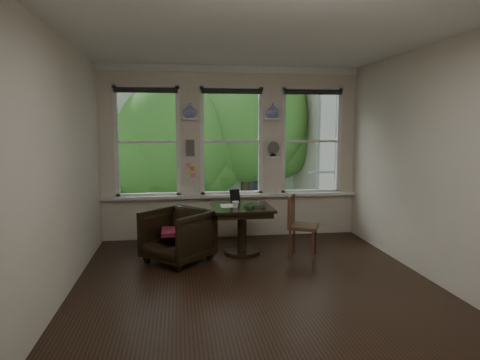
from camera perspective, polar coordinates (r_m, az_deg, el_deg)
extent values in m
plane|color=black|center=(5.69, 1.76, -13.05)|extent=(4.50, 4.50, 0.00)
plane|color=silver|center=(5.44, 1.89, 18.11)|extent=(4.50, 4.50, 0.00)
plane|color=beige|center=(7.58, -1.16, 3.63)|extent=(4.50, 0.00, 4.50)
plane|color=beige|center=(3.18, 8.93, -1.33)|extent=(4.50, 0.00, 4.50)
plane|color=beige|center=(5.44, -22.22, 1.71)|extent=(0.00, 4.50, 4.50)
plane|color=beige|center=(6.17, 22.90, 2.26)|extent=(0.00, 4.50, 4.50)
cube|color=white|center=(7.41, -6.70, 8.14)|extent=(0.26, 0.16, 0.03)
cube|color=white|center=(7.59, 4.42, 8.15)|extent=(0.26, 0.16, 0.03)
cube|color=#59544F|center=(7.45, -6.65, 4.29)|extent=(0.14, 0.06, 0.28)
imported|color=white|center=(7.42, -6.71, 9.22)|extent=(0.24, 0.24, 0.25)
imported|color=white|center=(7.60, 4.43, 9.20)|extent=(0.24, 0.24, 0.25)
imported|color=black|center=(6.33, -8.33, -7.36)|extent=(1.18, 1.19, 0.77)
cube|color=maroon|center=(6.32, -8.34, -6.81)|extent=(0.45, 0.45, 0.06)
imported|color=black|center=(6.41, 1.84, -3.66)|extent=(0.39, 0.32, 0.03)
imported|color=white|center=(6.43, -0.59, -3.28)|extent=(0.12, 0.12, 0.10)
imported|color=white|center=(6.28, 1.28, -3.54)|extent=(0.15, 0.15, 0.10)
cube|color=black|center=(6.81, -0.67, -2.19)|extent=(0.17, 0.11, 0.22)
cube|color=silver|center=(6.60, -1.62, -3.45)|extent=(0.23, 0.30, 0.00)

